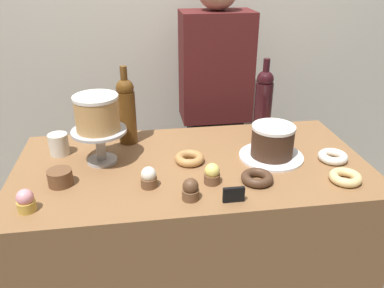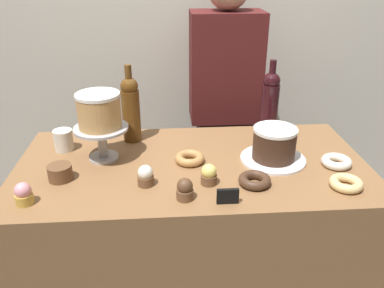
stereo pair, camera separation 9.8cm
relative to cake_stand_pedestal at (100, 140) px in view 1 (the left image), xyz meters
name	(u,v)px [view 1 (the left image)]	position (x,y,z in m)	size (l,w,h in m)	color
back_wall	(167,24)	(0.34, 0.85, 0.28)	(6.00, 0.05, 2.60)	beige
display_counter	(192,257)	(0.34, -0.06, -0.55)	(1.33, 0.68, 0.93)	brown
cake_stand_pedestal	(100,140)	(0.00, 0.00, 0.00)	(0.20, 0.20, 0.13)	#B2B2B7
white_layer_cake	(97,113)	(0.00, 0.00, 0.11)	(0.16, 0.16, 0.13)	tan
silver_serving_platter	(271,156)	(0.65, -0.06, -0.09)	(0.25, 0.25, 0.01)	white
chocolate_round_cake	(272,141)	(0.65, -0.06, -0.02)	(0.16, 0.16, 0.12)	#3D2619
wine_bottle_dark_red	(264,100)	(0.69, 0.20, 0.05)	(0.08, 0.08, 0.33)	black
wine_bottle_amber	(126,110)	(0.10, 0.16, 0.05)	(0.08, 0.08, 0.33)	#5B3814
cupcake_lemon	(212,174)	(0.39, -0.22, -0.06)	(0.06, 0.06, 0.07)	brown
cupcake_chocolate	(191,190)	(0.30, -0.30, -0.06)	(0.06, 0.06, 0.07)	brown
cupcake_vanilla	(149,178)	(0.17, -0.21, -0.06)	(0.06, 0.06, 0.07)	brown
cupcake_strawberry	(26,201)	(-0.21, -0.29, -0.06)	(0.06, 0.06, 0.07)	gold
donut_glazed	(345,177)	(0.85, -0.27, -0.07)	(0.11, 0.11, 0.03)	#E0C17F
donut_chocolate	(257,178)	(0.54, -0.23, -0.07)	(0.11, 0.11, 0.03)	#472D1E
donut_sugar	(333,157)	(0.88, -0.12, -0.07)	(0.11, 0.11, 0.03)	silver
donut_maple	(190,158)	(0.33, -0.05, -0.07)	(0.11, 0.11, 0.03)	#B27F47
cookie_stack	(60,177)	(-0.13, -0.15, -0.06)	(0.08, 0.08, 0.05)	brown
price_sign_chalkboard	(234,195)	(0.43, -0.34, -0.06)	(0.07, 0.01, 0.05)	black
coffee_cup_ceramic	(59,144)	(-0.17, 0.09, -0.05)	(0.08, 0.08, 0.09)	silver
barista_figure	(214,119)	(0.56, 0.58, -0.18)	(0.36, 0.22, 1.60)	black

